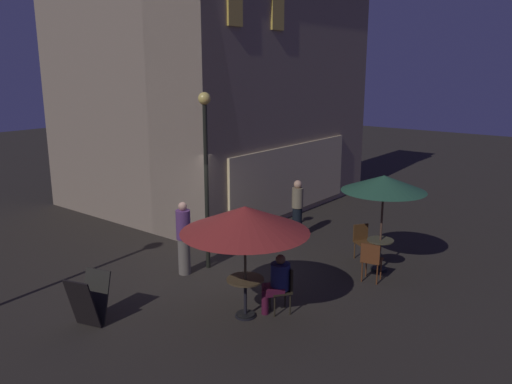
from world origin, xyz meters
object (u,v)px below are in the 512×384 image
patio_umbrella_1 (384,184)px  patron_seated_0 (278,280)px  cafe_table_0 (245,289)px  cafe_chair_2 (362,239)px  street_lamp_near_corner (206,156)px  cafe_chair_1 (371,258)px  patio_umbrella_0 (245,220)px  cafe_chair_0 (285,286)px  cafe_table_1 (380,250)px  patron_standing_2 (184,238)px  patron_standing_1 (297,209)px  menu_sandwich_board (89,300)px

patio_umbrella_1 → patron_seated_0: size_ratio=1.92×
cafe_table_0 → cafe_chair_2: (4.14, -0.33, -0.03)m
street_lamp_near_corner → cafe_chair_1: bearing=-64.7°
patio_umbrella_0 → cafe_chair_0: size_ratio=2.62×
cafe_table_0 → patio_umbrella_0: patio_umbrella_0 is taller
patio_umbrella_0 → patron_seated_0: patio_umbrella_0 is taller
cafe_table_0 → patio_umbrella_0: (0.00, 0.00, 1.38)m
cafe_table_1 → patron_seated_0: patron_seated_0 is taller
cafe_chair_1 → patron_seated_0: bearing=151.9°
patio_umbrella_1 → cafe_chair_0: patio_umbrella_1 is taller
street_lamp_near_corner → patron_standing_2: size_ratio=2.41×
patron_seated_0 → patron_standing_1: (3.98, 2.22, 0.16)m
patio_umbrella_1 → cafe_chair_1: (-0.76, -0.15, -1.52)m
menu_sandwich_board → street_lamp_near_corner: bearing=-12.6°
cafe_table_1 → patio_umbrella_0: (-3.73, 0.99, 1.44)m
cafe_table_1 → cafe_chair_0: bearing=170.4°
menu_sandwich_board → cafe_table_1: size_ratio=1.29×
cafe_table_0 → patio_umbrella_1: patio_umbrella_1 is taller
menu_sandwich_board → patron_standing_1: bearing=-18.2°
patron_standing_1 → patron_seated_0: bearing=68.6°
street_lamp_near_corner → cafe_table_1: bearing=-53.9°
menu_sandwich_board → cafe_table_1: 6.51m
street_lamp_near_corner → patio_umbrella_1: 4.07m
cafe_chair_2 → cafe_table_0: bearing=-62.4°
cafe_table_1 → street_lamp_near_corner: bearing=126.1°
street_lamp_near_corner → cafe_chair_0: street_lamp_near_corner is taller
street_lamp_near_corner → patron_seated_0: size_ratio=3.47×
street_lamp_near_corner → patron_standing_1: (3.13, -0.43, -1.85)m
cafe_chair_2 → menu_sandwich_board: bearing=-78.8°
patron_seated_0 → menu_sandwich_board: bearing=-6.7°
cafe_table_0 → patio_umbrella_1: 4.15m
menu_sandwich_board → patron_standing_1: patron_standing_1 is taller
street_lamp_near_corner → patron_standing_1: size_ratio=2.50×
patio_umbrella_0 → cafe_chair_2: bearing=-4.6°
cafe_chair_0 → patron_standing_2: bearing=-55.6°
cafe_table_0 → patio_umbrella_0: size_ratio=0.32×
cafe_table_0 → cafe_chair_0: size_ratio=0.84×
patio_umbrella_1 → cafe_chair_2: bearing=57.8°
cafe_table_0 → patron_standing_1: size_ratio=0.47×
patron_standing_1 → patron_standing_2: (-3.74, 0.60, 0.02)m
patio_umbrella_0 → street_lamp_near_corner: bearing=59.0°
menu_sandwich_board → patron_seated_0: size_ratio=0.81×
menu_sandwich_board → cafe_table_0: 2.88m
patio_umbrella_0 → patio_umbrella_1: 3.86m
cafe_table_1 → patio_umbrella_0: bearing=165.1°
street_lamp_near_corner → patron_standing_1: street_lamp_near_corner is taller
patio_umbrella_1 → cafe_chair_1: bearing=-169.0°
menu_sandwich_board → cafe_table_1: (5.76, -3.03, -0.00)m
cafe_chair_2 → cafe_table_1: bearing=-0.0°
cafe_chair_0 → patron_standing_1: bearing=-112.3°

